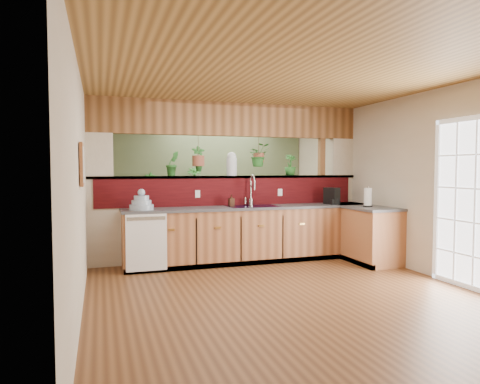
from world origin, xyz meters
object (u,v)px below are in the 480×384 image
object	(u,v)px
faucet	(252,189)
paper_towel	(368,198)
dish_stack	(141,203)
soap_dispenser	(231,200)
glass_jar	(232,164)
shelving_console	(178,217)
coffee_maker	(332,197)

from	to	relation	value
faucet	paper_towel	xyz separation A→B (m)	(1.68, -0.81, -0.13)
dish_stack	soap_dispenser	size ratio (longest dim) A/B	1.88
glass_jar	shelving_console	bearing A→B (deg)	107.14
dish_stack	faucet	bearing A→B (deg)	6.63
faucet	coffee_maker	world-z (taller)	faucet
shelving_console	coffee_maker	bearing A→B (deg)	-28.98
faucet	coffee_maker	size ratio (longest dim) A/B	1.80
coffee_maker	soap_dispenser	bearing A→B (deg)	154.59
faucet	coffee_maker	bearing A→B (deg)	-8.80
shelving_console	dish_stack	bearing A→B (deg)	-94.79
faucet	glass_jar	world-z (taller)	glass_jar
coffee_maker	paper_towel	bearing A→B (deg)	-82.81
dish_stack	paper_towel	size ratio (longest dim) A/B	1.12
faucet	shelving_console	size ratio (longest dim) A/B	0.34
coffee_maker	glass_jar	distance (m)	1.80
soap_dispenser	coffee_maker	world-z (taller)	coffee_maker
dish_stack	paper_towel	xyz separation A→B (m)	(3.49, -0.60, 0.05)
dish_stack	paper_towel	bearing A→B (deg)	-9.73
paper_towel	coffee_maker	bearing A→B (deg)	116.93
coffee_maker	paper_towel	distance (m)	0.67
faucet	coffee_maker	xyz separation A→B (m)	(1.38, -0.21, -0.14)
paper_towel	faucet	bearing A→B (deg)	154.39
dish_stack	soap_dispenser	xyz separation A→B (m)	(1.44, 0.17, -0.00)
dish_stack	shelving_console	world-z (taller)	dish_stack
coffee_maker	dish_stack	bearing A→B (deg)	160.17
faucet	glass_jar	size ratio (longest dim) A/B	1.30
glass_jar	soap_dispenser	bearing A→B (deg)	-108.24
dish_stack	soap_dispenser	world-z (taller)	dish_stack
glass_jar	dish_stack	bearing A→B (deg)	-164.16
soap_dispenser	glass_jar	distance (m)	0.66
soap_dispenser	glass_jar	world-z (taller)	glass_jar
soap_dispenser	coffee_maker	distance (m)	1.76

